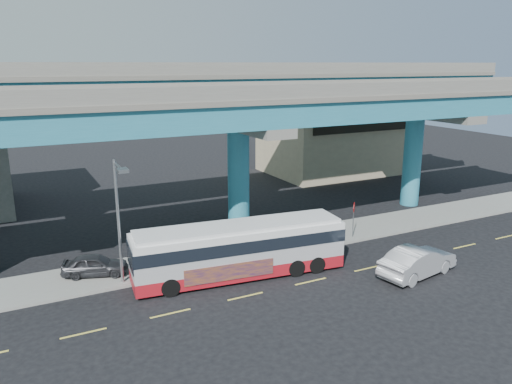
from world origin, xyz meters
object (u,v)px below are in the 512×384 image
parked_car (95,265)px  transit_bus (240,248)px  street_lamp (119,205)px  stop_sign (354,212)px  sedan (418,261)px

parked_car → transit_bus: bearing=-96.6°
street_lamp → stop_sign: street_lamp is taller
transit_bus → sedan: transit_bus is taller
sedan → transit_bus: bearing=53.3°
parked_car → sedan: bearing=-97.1°
sedan → street_lamp: 16.61m
transit_bus → stop_sign: size_ratio=4.88×
transit_bus → stop_sign: bearing=18.5°
street_lamp → stop_sign: (15.61, 0.71, -2.67)m
sedan → parked_car: bearing=53.7°
parked_car → street_lamp: (1.14, -2.15, 3.85)m
sedan → street_lamp: (-15.11, 5.79, 3.77)m
transit_bus → parked_car: bearing=160.7°
parked_car → street_lamp: 4.56m
stop_sign → sedan: bearing=-117.7°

